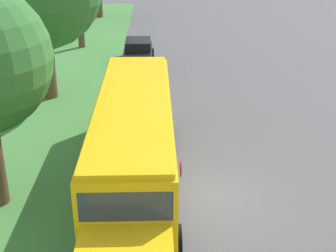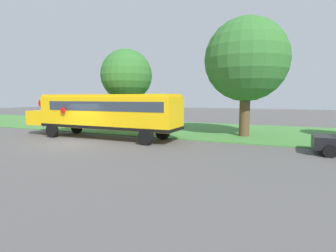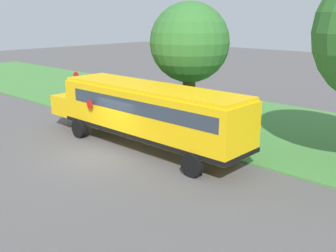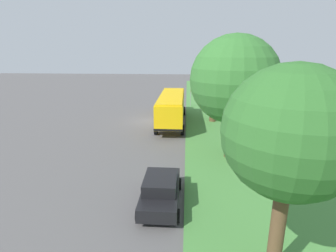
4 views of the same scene
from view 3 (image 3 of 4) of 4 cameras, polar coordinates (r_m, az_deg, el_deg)
ground_plane at (r=18.62m, az=-10.28°, el=-4.43°), size 120.00×120.00×0.00m
grass_verge at (r=25.55m, az=7.89°, el=1.30°), size 12.00×80.00×0.08m
school_bus at (r=19.03m, az=-3.21°, el=2.30°), size 2.84×12.42×3.16m
oak_tree_beside_bus at (r=22.64m, az=3.06°, el=12.13°), size 4.49×4.49×7.14m
stop_sign at (r=27.22m, az=-13.08°, el=5.58°), size 0.08×0.68×2.74m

